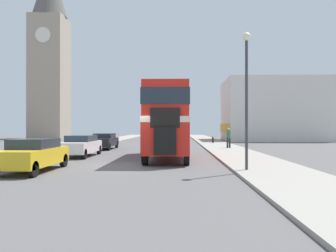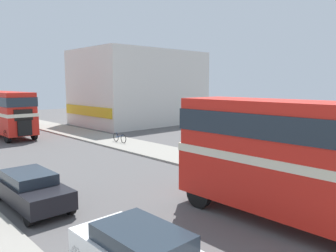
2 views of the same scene
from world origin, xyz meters
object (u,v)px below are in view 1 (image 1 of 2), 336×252
Objects in this scene: car_parked_far at (104,141)px; street_lamp at (246,80)px; double_decker_bus at (168,117)px; bus_distant at (168,124)px; church_tower at (50,46)px; pedestrian_walking at (229,137)px; car_parked_near at (33,154)px; car_parked_mid at (81,145)px; bicycle_on_pavement at (213,140)px.

car_parked_far is 17.51m from street_lamp.
double_decker_bus is 0.85× the size of bus_distant.
bus_distant is 20.63m from car_parked_far.
church_tower reaches higher than street_lamp.
double_decker_bus is at bearing -88.25° from bus_distant.
bus_distant is 25.07m from church_tower.
double_decker_bus is 5.39× the size of pedestrian_walking.
car_parked_near is 7.24m from car_parked_mid.
street_lamp is at bearing -82.69° from bus_distant.
car_parked_mid is (-0.07, 7.24, -0.01)m from car_parked_near.
pedestrian_walking is at bearing 1.48° from car_parked_far.
car_parked_mid is 1.03× the size of car_parked_far.
pedestrian_walking is at bearing -44.82° from church_tower.
car_parked_mid is 19.08m from bicycle_on_pavement.
street_lamp is (-1.49, -14.70, 2.86)m from pedestrian_walking.
pedestrian_walking is (10.75, 14.64, 0.36)m from car_parked_near.
street_lamp is (-1.02, -23.32, 3.47)m from bicycle_on_pavement.
car_parked_mid is at bearing -65.30° from church_tower.
bus_distant is 2.39× the size of car_parked_mid.
car_parked_mid is (-4.92, -27.07, -1.72)m from bus_distant.
car_parked_far reaches higher than bicycle_on_pavement.
double_decker_bus is 10.24m from car_parked_far.
car_parked_mid is at bearing -145.63° from pedestrian_walking.
car_parked_near is at bearing -89.45° from car_parked_mid.
pedestrian_walking is (5.04, 8.49, -1.44)m from double_decker_bus.
street_lamp is (3.55, -6.21, 1.41)m from double_decker_bus.
double_decker_bus is 1.59× the size of street_lamp.
bicycle_on_pavement is (-0.47, 8.62, -0.62)m from pedestrian_walking.
street_lamp is 49.08m from church_tower.
double_decker_bus reaches higher than car_parked_mid.
church_tower reaches higher than bus_distant.
church_tower reaches higher than double_decker_bus.
church_tower is at bearing 145.91° from bicycle_on_pavement.
car_parked_mid is 7.12m from car_parked_far.
pedestrian_walking is 15.05m from street_lamp.
car_parked_near is at bearing 179.62° from street_lamp.
car_parked_far is 33.94m from church_tower.
pedestrian_walking is at bearing 84.21° from street_lamp.
double_decker_bus reaches higher than car_parked_far.
street_lamp is (9.33, -7.30, 3.22)m from car_parked_mid.
church_tower is (-15.45, 40.68, 14.97)m from car_parked_near.
pedestrian_walking reaches higher than car_parked_mid.
bus_distant is 34.69m from street_lamp.
bus_distant reaches higher than car_parked_mid.
double_decker_bus is 5.31× the size of bicycle_on_pavement.
car_parked_far is (-5.84, 8.21, -1.81)m from double_decker_bus.
double_decker_bus is 7.29m from street_lamp.
street_lamp is (4.41, -34.37, 1.50)m from bus_distant.
street_lamp reaches higher than car_parked_near.
street_lamp is at bearing -38.04° from car_parked_mid.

